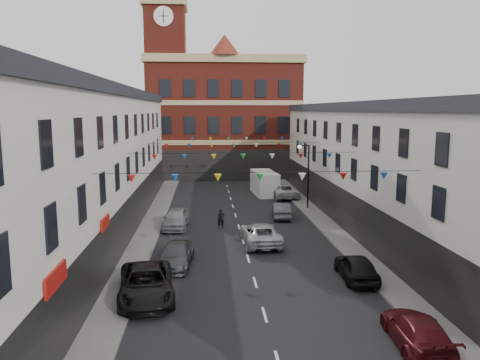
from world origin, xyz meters
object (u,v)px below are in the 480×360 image
object	(u,v)px
car_right_e	(281,210)
car_left_c	(146,284)
car_left_d	(176,255)
car_right_d	(356,267)
street_lamp	(306,168)
car_right_f	(283,191)
white_van	(264,183)
car_right_c	(417,331)
moving_car	(261,234)
car_left_e	(176,218)
pedestrian	(221,219)

from	to	relation	value
car_right_e	car_left_c	bearing A→B (deg)	65.57
car_left_d	car_right_d	bearing A→B (deg)	-11.56
street_lamp	car_right_f	distance (m)	6.86
car_right_d	white_van	xyz separation A→B (m)	(-1.70, 26.01, 0.54)
car_left_c	car_right_d	size ratio (longest dim) A/B	1.34
car_right_c	moving_car	distance (m)	15.16
car_right_e	moving_car	distance (m)	8.13
car_right_d	car_left_d	bearing A→B (deg)	-15.07
car_right_c	car_right_d	distance (m)	7.35
car_right_e	car_right_f	size ratio (longest dim) A/B	0.74
street_lamp	car_left_e	xyz separation A→B (m)	(-11.45, -5.99, -3.13)
car_right_f	moving_car	distance (m)	17.37
car_left_d	car_right_f	xyz separation A→B (m)	(9.88, 20.98, 0.09)
moving_car	white_van	distance (m)	19.03
car_right_d	moving_car	size ratio (longest dim) A/B	0.80
street_lamp	car_right_d	bearing A→B (deg)	-93.34
car_left_d	car_right_e	bearing A→B (deg)	60.66
car_left_c	car_right_e	world-z (taller)	car_left_c
street_lamp	car_right_f	size ratio (longest dim) A/B	1.12
street_lamp	pedestrian	distance (m)	10.72
car_left_d	car_right_e	xyz separation A→B (m)	(8.20, 11.85, 0.00)
car_left_e	car_right_d	world-z (taller)	car_left_e
street_lamp	car_right_d	distance (m)	18.30
white_van	car_right_d	bearing A→B (deg)	-90.90
car_left_c	car_right_c	distance (m)	12.32
car_left_d	car_left_e	world-z (taller)	car_left_e
car_right_f	white_van	world-z (taller)	white_van
white_van	car_left_d	bearing A→B (deg)	-114.20
car_right_d	moving_car	world-z (taller)	moving_car
car_left_c	car_left_e	size ratio (longest dim) A/B	1.22
car_right_d	car_right_e	size ratio (longest dim) A/B	1.04
street_lamp	car_right_e	size ratio (longest dim) A/B	1.50
street_lamp	car_left_d	distance (m)	18.83
street_lamp	car_left_c	xyz separation A→B (m)	(-12.05, -19.78, -3.13)
street_lamp	car_right_d	xyz separation A→B (m)	(-1.05, -17.99, -3.20)
car_left_e	car_right_c	size ratio (longest dim) A/B	1.00
car_right_e	car_right_f	bearing A→B (deg)	-95.61
car_left_e	car_right_e	xyz separation A→B (m)	(8.72, 2.86, -0.12)
street_lamp	car_left_d	size ratio (longest dim) A/B	1.33
car_left_c	street_lamp	bearing A→B (deg)	51.67
car_left_e	white_van	size ratio (longest dim) A/B	0.81
street_lamp	white_van	world-z (taller)	street_lamp
car_right_c	white_van	size ratio (longest dim) A/B	0.81
pedestrian	car_left_c	bearing A→B (deg)	-106.76
car_right_e	white_van	world-z (taller)	white_van
car_right_c	moving_car	bearing A→B (deg)	-68.40
car_right_e	street_lamp	bearing A→B (deg)	-126.22
car_right_c	white_van	world-z (taller)	white_van
car_left_c	car_left_e	distance (m)	13.80
car_right_f	car_right_e	bearing A→B (deg)	76.04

